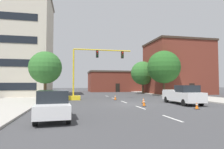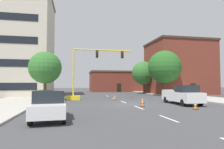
% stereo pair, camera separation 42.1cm
% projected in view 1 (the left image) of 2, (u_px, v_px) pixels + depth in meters
% --- Properties ---
extents(ground_plane, '(160.00, 160.00, 0.00)m').
position_uv_depth(ground_plane, '(130.00, 104.00, 20.23)').
color(ground_plane, '#424244').
extents(sidewalk_left, '(6.00, 56.00, 0.14)m').
position_uv_depth(sidewalk_left, '(23.00, 99.00, 25.46)').
color(sidewalk_left, '#B2ADA3').
rests_on(sidewalk_left, ground_plane).
extents(sidewalk_right, '(6.00, 56.00, 0.14)m').
position_uv_depth(sidewalk_right, '(190.00, 97.00, 30.63)').
color(sidewalk_right, '#B2ADA3').
rests_on(sidewalk_right, ground_plane).
extents(lane_stripe_seg_1, '(0.16, 2.40, 0.01)m').
position_uv_depth(lane_stripe_seg_1, '(172.00, 118.00, 11.92)').
color(lane_stripe_seg_1, silver).
rests_on(lane_stripe_seg_1, ground_plane).
extents(lane_stripe_seg_2, '(0.16, 2.40, 0.01)m').
position_uv_depth(lane_stripe_seg_2, '(141.00, 108.00, 17.30)').
color(lane_stripe_seg_2, silver).
rests_on(lane_stripe_seg_2, ground_plane).
extents(lane_stripe_seg_3, '(0.16, 2.40, 0.01)m').
position_uv_depth(lane_stripe_seg_3, '(124.00, 102.00, 22.67)').
color(lane_stripe_seg_3, silver).
rests_on(lane_stripe_seg_3, ground_plane).
extents(lane_stripe_seg_4, '(0.16, 2.40, 0.01)m').
position_uv_depth(lane_stripe_seg_4, '(114.00, 98.00, 28.04)').
color(lane_stripe_seg_4, silver).
rests_on(lane_stripe_seg_4, ground_plane).
extents(lane_stripe_seg_5, '(0.16, 2.40, 0.01)m').
position_uv_depth(lane_stripe_seg_5, '(107.00, 96.00, 33.41)').
color(lane_stripe_seg_5, silver).
rests_on(lane_stripe_seg_5, ground_plane).
extents(building_tall_left, '(14.67, 12.16, 17.58)m').
position_uv_depth(building_tall_left, '(7.00, 45.00, 33.49)').
color(building_tall_left, beige).
rests_on(building_tall_left, ground_plane).
extents(building_brick_center, '(14.05, 9.14, 5.56)m').
position_uv_depth(building_brick_center, '(114.00, 81.00, 54.10)').
color(building_brick_center, brown).
rests_on(building_brick_center, ground_plane).
extents(building_row_right, '(12.14, 10.05, 11.01)m').
position_uv_depth(building_row_right, '(178.00, 68.00, 41.17)').
color(building_row_right, brown).
rests_on(building_row_right, ground_plane).
extents(traffic_signal_gantry, '(8.78, 1.20, 6.83)m').
position_uv_depth(traffic_signal_gantry, '(82.00, 83.00, 25.74)').
color(traffic_signal_gantry, yellow).
rests_on(traffic_signal_gantry, ground_plane).
extents(tree_right_mid, '(5.79, 5.79, 8.00)m').
position_uv_depth(tree_right_mid, '(164.00, 67.00, 34.26)').
color(tree_right_mid, '#4C3823').
rests_on(tree_right_mid, ground_plane).
extents(tree_right_far, '(5.08, 5.08, 6.98)m').
position_uv_depth(tree_right_far, '(143.00, 73.00, 41.90)').
color(tree_right_far, brown).
rests_on(tree_right_far, ground_plane).
extents(tree_left_near, '(3.95, 3.95, 6.09)m').
position_uv_depth(tree_left_near, '(45.00, 68.00, 23.59)').
color(tree_left_near, '#4C3823').
rests_on(tree_left_near, ground_plane).
extents(pickup_truck_white, '(2.17, 5.46, 1.99)m').
position_uv_depth(pickup_truck_white, '(183.00, 95.00, 20.23)').
color(pickup_truck_white, white).
rests_on(pickup_truck_white, ground_plane).
extents(sedan_white_near_left, '(2.14, 4.61, 1.74)m').
position_uv_depth(sedan_white_near_left, '(53.00, 105.00, 11.55)').
color(sedan_white_near_left, white).
rests_on(sedan_white_near_left, ground_plane).
extents(traffic_cone_roadside_a, '(0.36, 0.36, 0.60)m').
position_uv_depth(traffic_cone_roadside_a, '(197.00, 106.00, 16.23)').
color(traffic_cone_roadside_a, black).
rests_on(traffic_cone_roadside_a, ground_plane).
extents(traffic_cone_roadside_b, '(0.36, 0.36, 0.67)m').
position_uv_depth(traffic_cone_roadside_b, '(144.00, 103.00, 18.34)').
color(traffic_cone_roadside_b, black).
rests_on(traffic_cone_roadside_b, ground_plane).
extents(traffic_cone_roadside_c, '(0.36, 0.36, 0.73)m').
position_uv_depth(traffic_cone_roadside_c, '(115.00, 97.00, 25.39)').
color(traffic_cone_roadside_c, black).
rests_on(traffic_cone_roadside_c, ground_plane).
extents(traffic_cone_roadside_d, '(0.36, 0.36, 0.62)m').
position_uv_depth(traffic_cone_roadside_d, '(143.00, 101.00, 20.93)').
color(traffic_cone_roadside_d, black).
rests_on(traffic_cone_roadside_d, ground_plane).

